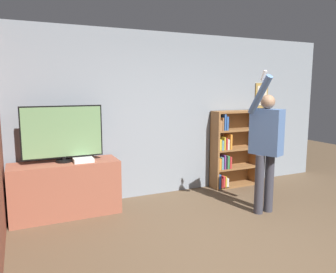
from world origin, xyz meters
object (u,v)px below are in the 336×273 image
object	(u,v)px
television	(63,133)
game_console	(83,160)
person	(266,142)
bookshelf	(231,150)

from	to	relation	value
television	game_console	xyz separation A→B (m)	(0.25, -0.13, -0.38)
television	person	size ratio (longest dim) A/B	0.54
game_console	person	world-z (taller)	person
bookshelf	television	bearing A→B (deg)	-176.91
television	bookshelf	xyz separation A→B (m)	(2.93, 0.16, -0.50)
game_console	person	size ratio (longest dim) A/B	0.13
bookshelf	person	distance (m)	1.36
television	person	xyz separation A→B (m)	(2.63, -1.12, -0.14)
television	game_console	bearing A→B (deg)	-27.05
bookshelf	person	xyz separation A→B (m)	(-0.31, -1.28, 0.36)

